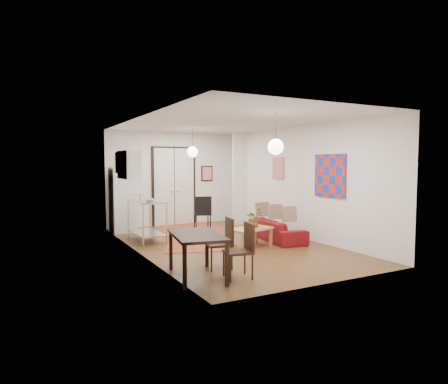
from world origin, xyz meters
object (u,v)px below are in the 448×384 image
sofa (278,230)px  kitchen_counter (147,214)px  coffee_table (250,230)px  dining_chair_far (235,246)px  dining_table (197,239)px  dining_chair_near (217,239)px  fridge (123,200)px  black_side_chair (201,210)px

sofa → kitchen_counter: (-2.92, 1.50, 0.41)m
sofa → coffee_table: 1.15m
kitchen_counter → dining_chair_far: 3.79m
kitchen_counter → dining_table: bearing=-94.4°
dining_chair_near → dining_chair_far: size_ratio=1.00×
fridge → dining_table: size_ratio=1.24×
kitchen_counter → coffee_table: bearing=-46.7°
dining_chair_far → dining_chair_near: bearing=-169.3°
coffee_table → fridge: (-2.06, 3.48, 0.52)m
dining_chair_far → black_side_chair: 4.71m
dining_table → black_side_chair: (2.01, 4.24, -0.07)m
sofa → dining_chair_far: bearing=139.9°
black_side_chair → sofa: bearing=132.5°
fridge → dining_chair_near: size_ratio=1.97×
fridge → dining_chair_far: fridge is taller
fridge → dining_chair_near: bearing=-84.4°
kitchen_counter → fridge: bearing=96.1°
dining_table → dining_chair_far: bearing=-23.2°
dining_chair_near → kitchen_counter: bearing=-161.8°
dining_table → black_side_chair: 4.69m
kitchen_counter → fridge: fridge is taller
sofa → black_side_chair: size_ratio=1.78×
coffee_table → dining_chair_near: 1.87m
dining_table → black_side_chair: bearing=64.6°
kitchen_counter → black_side_chair: bearing=20.8°
fridge → dining_chair_far: bearing=-85.3°
coffee_table → dining_table: bearing=-141.8°
sofa → fridge: fridge is taller
dining_chair_near → dining_chair_far: same height
sofa → coffee_table: size_ratio=1.56×
black_side_chair → coffee_table: bearing=107.0°
kitchen_counter → dining_table: 3.51m
sofa → dining_chair_far: 3.40m
dining_chair_near → black_side_chair: (1.41, 3.80, 0.06)m
fridge → black_side_chair: size_ratio=1.81×
black_side_chair → kitchen_counter: bearing=38.1°
sofa → dining_table: dining_table is taller
kitchen_counter → dining_chair_far: kitchen_counter is taller
sofa → black_side_chair: (-1.11, 2.23, 0.33)m
coffee_table → dining_chair_far: (-1.45, -1.87, 0.14)m
coffee_table → black_side_chair: black_side_chair is taller
dining_chair_near → dining_table: bearing=-42.8°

